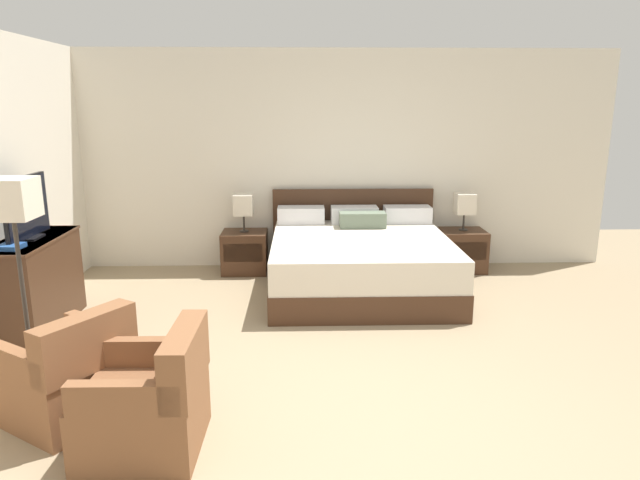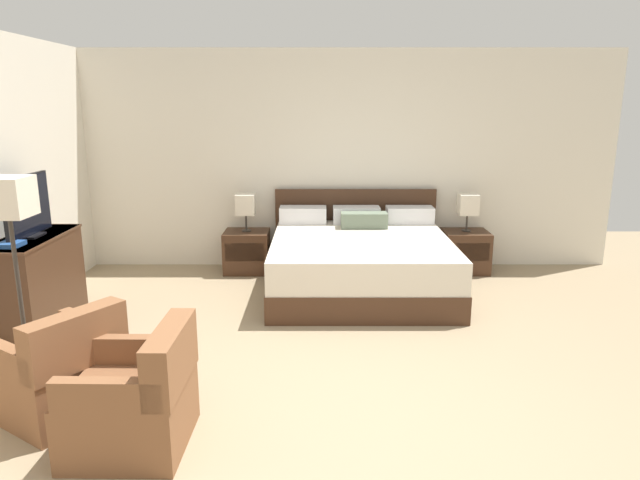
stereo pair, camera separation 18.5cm
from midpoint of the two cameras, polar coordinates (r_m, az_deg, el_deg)
The scene contains 13 objects.
ground_plane at distance 3.81m, azimuth 3.01°, elevation -18.87°, with size 11.70×11.70×0.00m, color #998466.
wall_back at distance 7.18m, azimuth 1.65°, elevation 7.96°, with size 7.18×0.06×2.69m, color silver.
bed at distance 6.35m, azimuth 5.09°, elevation -2.16°, with size 2.01×2.06×0.99m.
nightstand_left at distance 7.09m, azimuth -6.36°, elevation -1.13°, with size 0.54×0.47×0.51m.
nightstand_right at distance 7.30m, azimuth 15.22°, elevation -1.12°, with size 0.54×0.47×0.51m.
table_lamp_left at distance 6.97m, azimuth -6.48°, elevation 3.51°, with size 0.23×0.23×0.46m.
table_lamp_right at distance 7.18m, azimuth 15.51°, elevation 3.39°, with size 0.23×0.23×0.46m.
dresser at distance 5.90m, azimuth -25.54°, elevation -3.60°, with size 0.46×1.16×0.85m.
tv at distance 5.75m, azimuth -26.17°, elevation 2.98°, with size 0.18×0.77×0.57m.
book_red_cover at distance 5.48m, azimuth -27.51°, elevation -0.36°, with size 0.18×0.19×0.04m, color #234C8E.
armchair_by_window at distance 4.23m, azimuth -23.23°, elevation -12.13°, with size 0.95×0.95×0.76m.
armchair_companion at distance 3.72m, azimuth -16.28°, elevation -15.24°, with size 0.70×0.69×0.76m.
floor_lamp at distance 4.59m, azimuth -27.42°, elevation 2.38°, with size 0.30×0.30×1.54m.
Camera 2 is at (-0.08, -3.21, 2.04)m, focal length 32.00 mm.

